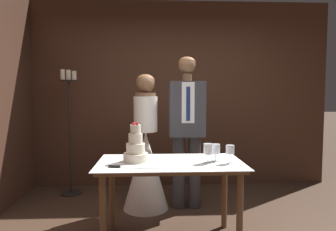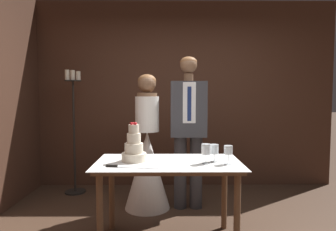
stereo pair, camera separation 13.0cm
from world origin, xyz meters
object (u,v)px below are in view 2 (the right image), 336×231
(bride, at_px, (147,159))
(cake_table, at_px, (168,172))
(wine_glass_middle, at_px, (214,150))
(candle_stand, at_px, (74,130))
(tiered_cake, at_px, (134,149))
(wine_glass_near, at_px, (206,150))
(cake_knife, at_px, (122,167))
(groom, at_px, (188,125))
(wine_glass_far, at_px, (228,151))

(bride, bearing_deg, cake_table, -73.63)
(wine_glass_middle, distance_m, candle_stand, 2.20)
(tiered_cake, bearing_deg, wine_glass_near, -8.95)
(bride, bearing_deg, cake_knife, -98.19)
(wine_glass_near, bearing_deg, bride, 122.60)
(tiered_cake, distance_m, wine_glass_middle, 0.73)
(cake_knife, relative_size, bride, 0.28)
(cake_knife, distance_m, groom, 1.24)
(tiered_cake, distance_m, candle_stand, 1.68)
(cake_table, distance_m, wine_glass_far, 0.58)
(wine_glass_middle, bearing_deg, bride, 128.66)
(tiered_cake, relative_size, cake_knife, 0.80)
(wine_glass_middle, relative_size, groom, 0.09)
(cake_table, distance_m, wine_glass_middle, 0.46)
(wine_glass_far, distance_m, bride, 1.23)
(wine_glass_far, xyz_separation_m, candle_stand, (-1.81, 1.49, 0.00))
(groom, distance_m, candle_stand, 1.64)
(bride, distance_m, candle_stand, 1.22)
(cake_table, height_order, groom, groom)
(cake_table, relative_size, wine_glass_far, 7.98)
(bride, relative_size, candle_stand, 0.94)
(wine_glass_middle, distance_m, bride, 1.09)
(wine_glass_middle, bearing_deg, groom, 101.89)
(wine_glass_near, xyz_separation_m, candle_stand, (-1.62, 1.47, 0.00))
(cake_table, bearing_deg, wine_glass_near, -12.22)
(wine_glass_near, relative_size, wine_glass_middle, 1.10)
(cake_knife, bearing_deg, wine_glass_far, 16.41)
(wine_glass_middle, height_order, bride, bride)
(wine_glass_middle, relative_size, wine_glass_far, 0.97)
(tiered_cake, distance_m, wine_glass_near, 0.66)
(tiered_cake, relative_size, wine_glass_near, 2.04)
(cake_table, relative_size, candle_stand, 0.78)
(cake_table, height_order, candle_stand, candle_stand)
(tiered_cake, bearing_deg, candle_stand, 125.32)
(bride, height_order, groom, groom)
(groom, bearing_deg, candle_stand, 159.61)
(tiered_cake, height_order, wine_glass_far, tiered_cake)
(cake_table, bearing_deg, tiered_cake, 174.56)
(wine_glass_far, height_order, candle_stand, candle_stand)
(wine_glass_middle, xyz_separation_m, wine_glass_far, (0.11, -0.10, 0.01))
(tiered_cake, relative_size, wine_glass_far, 2.18)
(cake_knife, height_order, candle_stand, candle_stand)
(wine_glass_near, bearing_deg, groom, 95.65)
(tiered_cake, xyz_separation_m, candle_stand, (-0.97, 1.37, 0.01))
(bride, height_order, candle_stand, candle_stand)
(wine_glass_near, distance_m, wine_glass_far, 0.19)
(tiered_cake, relative_size, groom, 0.20)
(groom, bearing_deg, cake_table, -106.39)
(bride, bearing_deg, wine_glass_far, -50.16)
(bride, bearing_deg, groom, -0.08)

